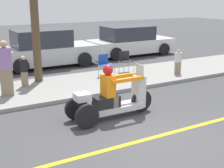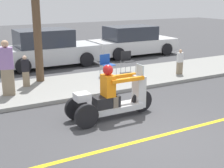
% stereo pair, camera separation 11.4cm
% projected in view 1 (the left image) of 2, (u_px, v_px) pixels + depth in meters
% --- Properties ---
extents(ground_plane, '(60.00, 60.00, 0.00)m').
position_uv_depth(ground_plane, '(154.00, 137.00, 6.99)').
color(ground_plane, '#424244').
extents(lane_stripe, '(24.00, 0.12, 0.01)m').
position_uv_depth(lane_stripe, '(145.00, 140.00, 6.88)').
color(lane_stripe, gold).
rests_on(lane_stripe, ground).
extents(sidewalk_strip, '(28.00, 2.80, 0.12)m').
position_uv_depth(sidewalk_strip, '(74.00, 85.00, 10.83)').
color(sidewalk_strip, gray).
rests_on(sidewalk_strip, ground).
extents(motorcycle_trike, '(2.39, 0.74, 1.42)m').
position_uv_depth(motorcycle_trike, '(112.00, 99.00, 8.00)').
color(motorcycle_trike, black).
rests_on(motorcycle_trike, ground).
extents(spectator_with_child, '(0.28, 0.20, 1.05)m').
position_uv_depth(spectator_with_child, '(24.00, 72.00, 10.34)').
color(spectator_with_child, gray).
rests_on(spectator_with_child, sidewalk_strip).
extents(spectator_far_back, '(0.24, 0.16, 0.97)m').
position_uv_depth(spectator_far_back, '(178.00, 62.00, 12.09)').
color(spectator_far_back, gray).
rests_on(spectator_far_back, sidewalk_strip).
extents(spectator_mid_group, '(0.45, 0.33, 1.69)m').
position_uv_depth(spectator_mid_group, '(6.00, 69.00, 9.35)').
color(spectator_mid_group, gray).
rests_on(spectator_mid_group, sidewalk_strip).
extents(folding_chair_curbside, '(0.51, 0.51, 0.82)m').
position_uv_depth(folding_chair_curbside, '(125.00, 59.00, 12.41)').
color(folding_chair_curbside, '#A5A8AD').
rests_on(folding_chair_curbside, sidewalk_strip).
extents(folding_chair_set_back, '(0.51, 0.51, 0.82)m').
position_uv_depth(folding_chair_set_back, '(105.00, 63.00, 11.74)').
color(folding_chair_set_back, '#A5A8AD').
rests_on(folding_chair_set_back, sidewalk_strip).
extents(parked_car_lot_center, '(4.34, 2.09, 1.65)m').
position_uv_depth(parked_car_lot_center, '(45.00, 49.00, 13.89)').
color(parked_car_lot_center, silver).
rests_on(parked_car_lot_center, ground).
extents(parked_car_lot_left, '(4.55, 2.06, 1.54)m').
position_uv_depth(parked_car_lot_left, '(130.00, 41.00, 16.55)').
color(parked_car_lot_left, silver).
rests_on(parked_car_lot_left, ground).
extents(tree_trunk, '(0.28, 0.28, 2.90)m').
position_uv_depth(tree_trunk, '(36.00, 41.00, 10.77)').
color(tree_trunk, brown).
rests_on(tree_trunk, sidewalk_strip).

